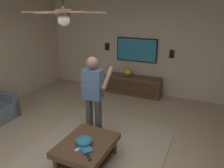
{
  "coord_description": "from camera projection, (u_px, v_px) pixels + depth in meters",
  "views": [
    {
      "loc": [
        -2.67,
        -1.7,
        2.47
      ],
      "look_at": [
        1.21,
        0.12,
        0.96
      ],
      "focal_mm": 34.66,
      "sensor_mm": 36.0,
      "label": 1
    }
  ],
  "objects": [
    {
      "name": "bowl",
      "position": [
        84.0,
        141.0,
        3.47
      ],
      "size": [
        0.27,
        0.27,
        0.12
      ],
      "primitive_type": "ellipsoid",
      "color": "teal",
      "rests_on": "coffee_table"
    },
    {
      "name": "media_console",
      "position": [
        133.0,
        85.0,
        6.52
      ],
      "size": [
        0.45,
        1.7,
        0.55
      ],
      "rotation": [
        0.0,
        0.0,
        3.14
      ],
      "color": "#513823",
      "rests_on": "ground"
    },
    {
      "name": "book",
      "position": [
        86.0,
        149.0,
        3.33
      ],
      "size": [
        0.25,
        0.27,
        0.04
      ],
      "primitive_type": "cube",
      "rotation": [
        0.0,
        0.0,
        4.13
      ],
      "color": "teal",
      "rests_on": "coffee_table"
    },
    {
      "name": "tv",
      "position": [
        137.0,
        50.0,
        6.39
      ],
      "size": [
        0.05,
        1.23,
        0.69
      ],
      "rotation": [
        0.0,
        0.0,
        3.14
      ],
      "color": "black"
    },
    {
      "name": "remote_black",
      "position": [
        89.0,
        157.0,
        3.16
      ],
      "size": [
        0.14,
        0.14,
        0.02
      ],
      "primitive_type": "cube",
      "rotation": [
        0.0,
        0.0,
        0.81
      ],
      "color": "black",
      "rests_on": "coffee_table"
    },
    {
      "name": "remote_white",
      "position": [
        80.0,
        149.0,
        3.34
      ],
      "size": [
        0.15,
        0.11,
        0.02
      ],
      "primitive_type": "cube",
      "rotation": [
        0.0,
        0.0,
        2.67
      ],
      "color": "white",
      "rests_on": "coffee_table"
    },
    {
      "name": "remote_grey",
      "position": [
        85.0,
        144.0,
        3.47
      ],
      "size": [
        0.14,
        0.13,
        0.02
      ],
      "primitive_type": "cube",
      "rotation": [
        0.0,
        0.0,
        2.44
      ],
      "color": "slate",
      "rests_on": "coffee_table"
    },
    {
      "name": "area_rug",
      "position": [
        93.0,
        155.0,
        3.83
      ],
      "size": [
        3.1,
        2.35,
        0.01
      ],
      "primitive_type": "cube",
      "color": "tan",
      "rests_on": "ground"
    },
    {
      "name": "coffee_table",
      "position": [
        87.0,
        148.0,
        3.56
      ],
      "size": [
        1.0,
        0.8,
        0.4
      ],
      "color": "#513823",
      "rests_on": "ground"
    },
    {
      "name": "person_standing",
      "position": [
        93.0,
        93.0,
        4.16
      ],
      "size": [
        0.56,
        0.56,
        1.64
      ],
      "rotation": [
        0.0,
        0.0,
        0.07
      ],
      "color": "#3F3F3F",
      "rests_on": "ground"
    },
    {
      "name": "wall_back_tv",
      "position": [
        149.0,
        48.0,
        6.31
      ],
      "size": [
        0.1,
        6.71,
        2.72
      ],
      "primitive_type": "cube",
      "color": "#C6B299",
      "rests_on": "ground"
    },
    {
      "name": "wall_speaker_right",
      "position": [
        107.0,
        47.0,
        6.78
      ],
      "size": [
        0.06,
        0.12,
        0.22
      ],
      "primitive_type": "cube",
      "color": "black"
    },
    {
      "name": "ground_plane",
      "position": [
        89.0,
        158.0,
        3.78
      ],
      "size": [
        8.26,
        8.26,
        0.0
      ],
      "primitive_type": "plane",
      "color": "tan"
    },
    {
      "name": "vase_round",
      "position": [
        127.0,
        72.0,
        6.49
      ],
      "size": [
        0.22,
        0.22,
        0.22
      ],
      "primitive_type": "sphere",
      "color": "gold",
      "rests_on": "media_console"
    },
    {
      "name": "wall_speaker_left",
      "position": [
        172.0,
        54.0,
        6.0
      ],
      "size": [
        0.06,
        0.12,
        0.22
      ],
      "primitive_type": "cube",
      "color": "black"
    },
    {
      "name": "ceiling_fan",
      "position": [
        63.0,
        15.0,
        2.8
      ],
      "size": [
        1.2,
        1.2,
        0.46
      ],
      "color": "#4C3828"
    }
  ]
}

